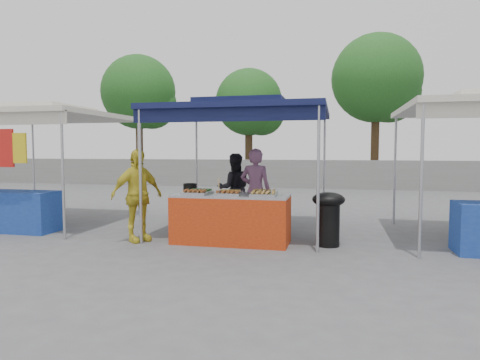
% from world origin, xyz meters
% --- Properties ---
extents(ground_plane, '(80.00, 80.00, 0.00)m').
position_xyz_m(ground_plane, '(0.00, 0.00, 0.00)').
color(ground_plane, '#525254').
extents(back_wall, '(40.00, 0.25, 1.20)m').
position_xyz_m(back_wall, '(0.00, 11.00, 0.60)').
color(back_wall, slate).
rests_on(back_wall, ground_plane).
extents(main_canopy, '(3.20, 3.20, 2.57)m').
position_xyz_m(main_canopy, '(0.00, 0.97, 2.37)').
color(main_canopy, '#ACACB2').
rests_on(main_canopy, ground_plane).
extents(neighbor_stall_left, '(3.20, 3.20, 2.57)m').
position_xyz_m(neighbor_stall_left, '(-4.50, 0.57, 1.60)').
color(neighbor_stall_left, '#ACACB2').
rests_on(neighbor_stall_left, ground_plane).
extents(tree_0, '(3.76, 3.75, 6.44)m').
position_xyz_m(tree_0, '(-8.00, 13.12, 4.40)').
color(tree_0, '#3B2916').
rests_on(tree_0, ground_plane).
extents(tree_1, '(3.32, 3.23, 5.55)m').
position_xyz_m(tree_1, '(-2.30, 13.28, 3.79)').
color(tree_1, '#3B2916').
rests_on(tree_1, ground_plane).
extents(tree_2, '(3.97, 3.97, 6.82)m').
position_xyz_m(tree_2, '(3.57, 13.13, 4.67)').
color(tree_2, '#3B2916').
rests_on(tree_2, ground_plane).
extents(vendor_table, '(2.00, 0.80, 0.85)m').
position_xyz_m(vendor_table, '(0.00, -0.10, 0.43)').
color(vendor_table, '#B13110').
rests_on(vendor_table, ground_plane).
extents(food_tray_fl, '(0.42, 0.30, 0.07)m').
position_xyz_m(food_tray_fl, '(-0.57, -0.34, 0.88)').
color(food_tray_fl, '#B7B7BC').
rests_on(food_tray_fl, vendor_table).
extents(food_tray_fm, '(0.42, 0.30, 0.07)m').
position_xyz_m(food_tray_fm, '(0.02, -0.34, 0.88)').
color(food_tray_fm, '#B7B7BC').
rests_on(food_tray_fm, vendor_table).
extents(food_tray_fr, '(0.42, 0.30, 0.07)m').
position_xyz_m(food_tray_fr, '(0.61, -0.34, 0.88)').
color(food_tray_fr, '#B7B7BC').
rests_on(food_tray_fr, vendor_table).
extents(food_tray_bl, '(0.42, 0.30, 0.07)m').
position_xyz_m(food_tray_bl, '(-0.58, -0.04, 0.88)').
color(food_tray_bl, '#B7B7BC').
rests_on(food_tray_bl, vendor_table).
extents(food_tray_bm, '(0.42, 0.30, 0.07)m').
position_xyz_m(food_tray_bm, '(-0.05, -0.02, 0.88)').
color(food_tray_bm, '#B7B7BC').
rests_on(food_tray_bm, vendor_table).
extents(food_tray_br, '(0.42, 0.30, 0.07)m').
position_xyz_m(food_tray_br, '(0.57, -0.00, 0.88)').
color(food_tray_br, '#B7B7BC').
rests_on(food_tray_br, vendor_table).
extents(cooking_pot, '(0.25, 0.25, 0.14)m').
position_xyz_m(cooking_pot, '(-0.87, 0.24, 0.92)').
color(cooking_pot, black).
rests_on(cooking_pot, vendor_table).
extents(skewer_cup, '(0.08, 0.08, 0.10)m').
position_xyz_m(skewer_cup, '(-0.15, -0.35, 0.90)').
color(skewer_cup, '#ACACB2').
rests_on(skewer_cup, vendor_table).
extents(wok_burner, '(0.54, 0.54, 0.92)m').
position_xyz_m(wok_burner, '(1.65, 0.03, 0.54)').
color(wok_burner, black).
rests_on(wok_burner, ground_plane).
extents(crate_left, '(0.56, 0.39, 0.33)m').
position_xyz_m(crate_left, '(-0.47, 0.46, 0.17)').
color(crate_left, navy).
rests_on(crate_left, ground_plane).
extents(crate_right, '(0.53, 0.37, 0.32)m').
position_xyz_m(crate_right, '(0.33, 0.44, 0.16)').
color(crate_right, navy).
rests_on(crate_right, ground_plane).
extents(crate_stacked, '(0.49, 0.34, 0.29)m').
position_xyz_m(crate_stacked, '(0.33, 0.44, 0.46)').
color(crate_stacked, navy).
rests_on(crate_stacked, crate_right).
extents(vendor_woman, '(0.63, 0.44, 1.65)m').
position_xyz_m(vendor_woman, '(0.25, 0.87, 0.82)').
color(vendor_woman, '#7E5071').
rests_on(vendor_woman, ground_plane).
extents(helper_man, '(0.90, 0.81, 1.54)m').
position_xyz_m(helper_man, '(-0.42, 1.84, 0.77)').
color(helper_man, black).
rests_on(helper_man, ground_plane).
extents(customer_person, '(0.89, 1.01, 1.63)m').
position_xyz_m(customer_person, '(-1.65, -0.34, 0.82)').
color(customer_person, gold).
rests_on(customer_person, ground_plane).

